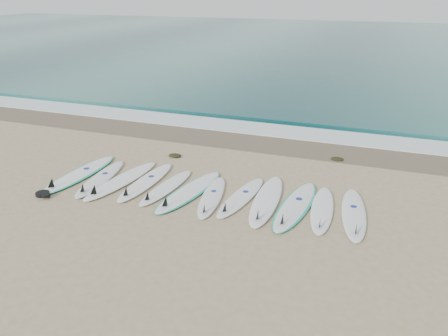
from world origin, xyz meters
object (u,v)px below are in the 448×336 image
(surfboard_0, at_px, (79,174))
(surfboard_6, at_px, (211,197))
(surfboard_11, at_px, (354,214))
(leash_coil, at_px, (43,194))

(surfboard_0, bearing_deg, surfboard_6, 1.75)
(surfboard_0, height_order, surfboard_6, surfboard_0)
(surfboard_6, bearing_deg, surfboard_0, 169.04)
(surfboard_6, relative_size, surfboard_11, 0.91)
(surfboard_6, xyz_separation_m, surfboard_11, (3.25, 0.29, 0.01))
(leash_coil, bearing_deg, surfboard_0, 87.84)
(surfboard_0, bearing_deg, leash_coil, -89.32)
(leash_coil, bearing_deg, surfboard_6, 17.53)
(surfboard_11, height_order, leash_coil, surfboard_11)
(surfboard_0, xyz_separation_m, surfboard_6, (3.82, -0.07, -0.00))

